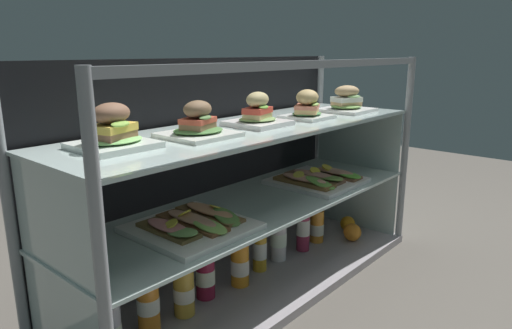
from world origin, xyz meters
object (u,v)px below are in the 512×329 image
Objects in this scene: juice_bottle_back_right at (240,262)px; juice_bottle_tucked_behind at (317,225)px; juice_bottle_back_center at (110,326)px; plated_roll_sandwich_right_of_center at (307,107)px; plated_roll_sandwich_center at (113,132)px; juice_bottle_front_fourth at (303,227)px; plated_roll_sandwich_mid_right at (198,125)px; orange_fruit_beside_bottles at (348,224)px; plated_roll_sandwich_mid_left at (257,114)px; open_sandwich_tray_right_of_center at (318,179)px; plated_roll_sandwich_far_left at (346,102)px; juice_bottle_near_post at (148,304)px; orange_fruit_near_left_post at (352,232)px; open_sandwich_tray_far_left at (193,224)px; juice_bottle_back_left at (260,249)px; juice_bottle_front_second at (184,291)px; juice_bottle_front_left_end at (205,275)px; juice_bottle_front_middle at (279,237)px.

juice_bottle_tucked_behind is at bearing 0.84° from juice_bottle_back_right.
plated_roll_sandwich_right_of_center is at bearing -4.67° from juice_bottle_back_center.
plated_roll_sandwich_center is 0.81× the size of juice_bottle_front_fourth.
orange_fruit_beside_bottles is at bearing -0.99° from plated_roll_sandwich_mid_right.
plated_roll_sandwich_mid_right is 0.29m from plated_roll_sandwich_mid_left.
juice_bottle_front_fourth is 3.38× the size of orange_fruit_beside_bottles.
open_sandwich_tray_right_of_center reaches higher than juice_bottle_front_fourth.
plated_roll_sandwich_mid_left reaches higher than juice_bottle_back_right.
plated_roll_sandwich_far_left reaches higher than juice_bottle_back_center.
juice_bottle_near_post is (0.14, -0.00, 0.01)m from juice_bottle_back_center.
plated_roll_sandwich_center is at bearing 172.82° from orange_fruit_near_left_post.
plated_roll_sandwich_center is at bearing 160.74° from open_sandwich_tray_far_left.
plated_roll_sandwich_mid_right is 0.96× the size of juice_bottle_back_left.
orange_fruit_near_left_post is (0.12, -0.12, -0.04)m from juice_bottle_tucked_behind.
orange_fruit_near_left_post is at bearing -6.34° from plated_roll_sandwich_mid_right.
orange_fruit_beside_bottles is 0.12m from orange_fruit_near_left_post.
orange_fruit_near_left_post is (0.51, -0.14, -0.05)m from juice_bottle_back_left.
plated_roll_sandwich_center is at bearing 178.83° from juice_bottle_tucked_behind.
juice_bottle_back_left is at bearing 174.56° from orange_fruit_beside_bottles.
plated_roll_sandwich_right_of_center is 2.05× the size of orange_fruit_near_left_post.
plated_roll_sandwich_right_of_center reaches higher than juice_bottle_tucked_behind.
plated_roll_sandwich_far_left reaches higher than juice_bottle_front_second.
plated_roll_sandwich_mid_left is 0.91× the size of juice_bottle_front_second.
plated_roll_sandwich_center reaches higher than open_sandwich_tray_right_of_center.
orange_fruit_near_left_post is at bearing -6.53° from juice_bottle_back_center.
plated_roll_sandwich_right_of_center is 0.50× the size of open_sandwich_tray_right_of_center.
plated_roll_sandwich_mid_left reaches higher than juice_bottle_front_second.
plated_roll_sandwich_right_of_center reaches higher than open_sandwich_tray_right_of_center.
juice_bottle_back_right is (0.26, 0.05, -0.24)m from open_sandwich_tray_far_left.
open_sandwich_tray_far_left is 1.72× the size of juice_bottle_tucked_behind.
juice_bottle_front_left_end is at bearing 170.59° from plated_roll_sandwich_right_of_center.
orange_fruit_beside_bottles is at bearing -7.25° from juice_bottle_front_middle.
plated_roll_sandwich_mid_right is 0.62× the size of open_sandwich_tray_far_left.
juice_bottle_tucked_behind is at bearing 0.25° from juice_bottle_front_second.
juice_bottle_tucked_behind is (0.94, -0.01, -0.01)m from juice_bottle_near_post.
plated_roll_sandwich_center is 0.57m from juice_bottle_back_center.
open_sandwich_tray_right_of_center is 0.50m from juice_bottle_back_right.
plated_roll_sandwich_far_left is (1.12, -0.08, -0.00)m from plated_roll_sandwich_center.
juice_bottle_front_middle is (0.47, 0.04, -0.54)m from plated_roll_sandwich_mid_right.
juice_bottle_front_middle is (0.75, -0.00, -0.55)m from plated_roll_sandwich_center.
juice_bottle_back_right is 0.66m from orange_fruit_near_left_post.
juice_bottle_front_left_end is at bearing 41.59° from plated_roll_sandwich_mid_right.
juice_bottle_front_middle is at bearing 0.44° from juice_bottle_near_post.
plated_roll_sandwich_mid_right is at bearing -174.65° from juice_bottle_front_middle.
plated_roll_sandwich_mid_right is 0.82m from juice_bottle_front_fourth.
open_sandwich_tray_right_of_center is at bearing 164.60° from orange_fruit_near_left_post.
plated_roll_sandwich_center is at bearing 173.90° from juice_bottle_near_post.
juice_bottle_tucked_behind is at bearing 2.05° from plated_roll_sandwich_mid_right.
orange_fruit_near_left_post is at bearing -14.95° from juice_bottle_back_left.
juice_bottle_back_center is (-0.88, 0.07, -0.57)m from plated_roll_sandwich_right_of_center.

